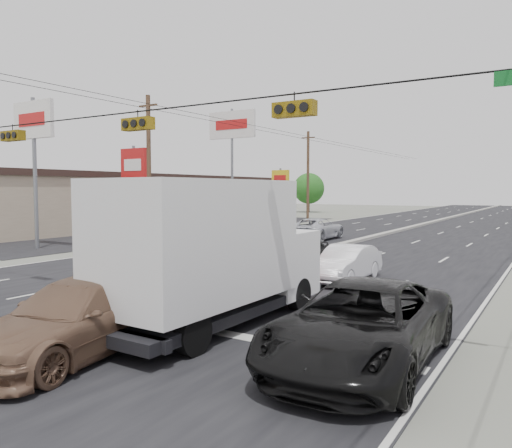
{
  "coord_description": "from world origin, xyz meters",
  "views": [
    {
      "loc": [
        11.91,
        -10.42,
        3.6
      ],
      "look_at": [
        1.38,
        6.58,
        2.2
      ],
      "focal_mm": 35.0,
      "sensor_mm": 36.0,
      "label": 1
    }
  ],
  "objects_px": {
    "pole_sign_mid": "(134,170)",
    "oncoming_near": "(183,238)",
    "tree_left_far": "(309,188)",
    "black_suv": "(362,325)",
    "red_sedan": "(281,266)",
    "pole_sign_near": "(34,131)",
    "box_truck": "(214,251)",
    "oncoming_far": "(317,229)",
    "pole_sign_billboard": "(232,132)",
    "queue_car_a": "(300,251)",
    "queue_car_b": "(346,264)",
    "pole_sign_far": "(280,182)",
    "utility_pole_left_c": "(308,176)",
    "tan_sedan": "(79,318)",
    "utility_pole_left_b": "(149,167)"
  },
  "relations": [
    {
      "from": "red_sedan",
      "to": "box_truck",
      "type": "bearing_deg",
      "value": -86.85
    },
    {
      "from": "utility_pole_left_c",
      "to": "red_sedan",
      "type": "distance_m",
      "value": 37.86
    },
    {
      "from": "utility_pole_left_b",
      "to": "oncoming_far",
      "type": "height_order",
      "value": "utility_pole_left_b"
    },
    {
      "from": "oncoming_near",
      "to": "queue_car_a",
      "type": "bearing_deg",
      "value": 179.42
    },
    {
      "from": "red_sedan",
      "to": "queue_car_a",
      "type": "bearing_deg",
      "value": 100.82
    },
    {
      "from": "pole_sign_near",
      "to": "black_suv",
      "type": "distance_m",
      "value": 25.83
    },
    {
      "from": "tree_left_far",
      "to": "black_suv",
      "type": "relative_size",
      "value": 1.02
    },
    {
      "from": "pole_sign_far",
      "to": "oncoming_far",
      "type": "distance_m",
      "value": 22.43
    },
    {
      "from": "red_sedan",
      "to": "queue_car_b",
      "type": "distance_m",
      "value": 2.73
    },
    {
      "from": "queue_car_a",
      "to": "oncoming_near",
      "type": "bearing_deg",
      "value": 173.49
    },
    {
      "from": "pole_sign_billboard",
      "to": "oncoming_near",
      "type": "bearing_deg",
      "value": -64.46
    },
    {
      "from": "queue_car_b",
      "to": "oncoming_near",
      "type": "height_order",
      "value": "oncoming_near"
    },
    {
      "from": "utility_pole_left_c",
      "to": "pole_sign_near",
      "type": "bearing_deg",
      "value": -94.47
    },
    {
      "from": "pole_sign_near",
      "to": "tan_sedan",
      "type": "height_order",
      "value": "pole_sign_near"
    },
    {
      "from": "pole_sign_billboard",
      "to": "queue_car_b",
      "type": "relative_size",
      "value": 2.61
    },
    {
      "from": "pole_sign_mid",
      "to": "tree_left_far",
      "type": "bearing_deg",
      "value": 96.79
    },
    {
      "from": "tan_sedan",
      "to": "red_sedan",
      "type": "height_order",
      "value": "tan_sedan"
    },
    {
      "from": "utility_pole_left_c",
      "to": "pole_sign_near",
      "type": "height_order",
      "value": "utility_pole_left_c"
    },
    {
      "from": "tan_sedan",
      "to": "oncoming_far",
      "type": "xyz_separation_m",
      "value": [
        -6.07,
        25.4,
        -0.04
      ]
    },
    {
      "from": "pole_sign_near",
      "to": "black_suv",
      "type": "height_order",
      "value": "pole_sign_near"
    },
    {
      "from": "pole_sign_mid",
      "to": "pole_sign_far",
      "type": "height_order",
      "value": "pole_sign_mid"
    },
    {
      "from": "black_suv",
      "to": "pole_sign_far",
      "type": "bearing_deg",
      "value": 119.05
    },
    {
      "from": "pole_sign_far",
      "to": "black_suv",
      "type": "bearing_deg",
      "value": -59.03
    },
    {
      "from": "black_suv",
      "to": "oncoming_far",
      "type": "relative_size",
      "value": 1.1
    },
    {
      "from": "pole_sign_mid",
      "to": "red_sedan",
      "type": "height_order",
      "value": "pole_sign_mid"
    },
    {
      "from": "pole_sign_near",
      "to": "oncoming_near",
      "type": "xyz_separation_m",
      "value": [
        8.3,
        3.68,
        -6.22
      ]
    },
    {
      "from": "pole_sign_near",
      "to": "tree_left_far",
      "type": "relative_size",
      "value": 1.47
    },
    {
      "from": "box_truck",
      "to": "red_sedan",
      "type": "bearing_deg",
      "value": 102.17
    },
    {
      "from": "pole_sign_far",
      "to": "tan_sedan",
      "type": "xyz_separation_m",
      "value": [
        19.0,
        -43.36,
        -3.61
      ]
    },
    {
      "from": "utility_pole_left_c",
      "to": "pole_sign_billboard",
      "type": "height_order",
      "value": "pole_sign_billboard"
    },
    {
      "from": "utility_pole_left_b",
      "to": "pole_sign_mid",
      "type": "relative_size",
      "value": 1.43
    },
    {
      "from": "pole_sign_mid",
      "to": "black_suv",
      "type": "xyz_separation_m",
      "value": [
        25.49,
        -18.8,
        -4.28
      ]
    },
    {
      "from": "pole_sign_mid",
      "to": "oncoming_near",
      "type": "xyz_separation_m",
      "value": [
        10.3,
        -6.32,
        -4.31
      ]
    },
    {
      "from": "box_truck",
      "to": "pole_sign_mid",
      "type": "bearing_deg",
      "value": 140.8
    },
    {
      "from": "utility_pole_left_c",
      "to": "tan_sedan",
      "type": "xyz_separation_m",
      "value": [
        15.5,
        -43.36,
        -4.3
      ]
    },
    {
      "from": "pole_sign_mid",
      "to": "box_truck",
      "type": "xyz_separation_m",
      "value": [
        21.1,
        -17.93,
        -3.15
      ]
    },
    {
      "from": "utility_pole_left_c",
      "to": "oncoming_near",
      "type": "height_order",
      "value": "utility_pole_left_c"
    },
    {
      "from": "pole_sign_mid",
      "to": "red_sedan",
      "type": "relative_size",
      "value": 1.56
    },
    {
      "from": "red_sedan",
      "to": "oncoming_far",
      "type": "distance_m",
      "value": 17.39
    },
    {
      "from": "pole_sign_mid",
      "to": "queue_car_a",
      "type": "bearing_deg",
      "value": -22.24
    },
    {
      "from": "box_truck",
      "to": "black_suv",
      "type": "xyz_separation_m",
      "value": [
        4.38,
        -0.87,
        -1.13
      ]
    },
    {
      "from": "box_truck",
      "to": "oncoming_far",
      "type": "distance_m",
      "value": 23.14
    },
    {
      "from": "red_sedan",
      "to": "queue_car_b",
      "type": "relative_size",
      "value": 1.06
    },
    {
      "from": "tree_left_far",
      "to": "oncoming_near",
      "type": "bearing_deg",
      "value": -72.43
    },
    {
      "from": "utility_pole_left_c",
      "to": "oncoming_far",
      "type": "relative_size",
      "value": 1.82
    },
    {
      "from": "tree_left_far",
      "to": "pole_sign_near",
      "type": "bearing_deg",
      "value": -82.33
    },
    {
      "from": "black_suv",
      "to": "oncoming_far",
      "type": "xyz_separation_m",
      "value": [
        -11.56,
        22.84,
        -0.07
      ]
    },
    {
      "from": "pole_sign_mid",
      "to": "red_sedan",
      "type": "xyz_separation_m",
      "value": [
        20.0,
        -12.26,
        -4.38
      ]
    },
    {
      "from": "box_truck",
      "to": "oncoming_far",
      "type": "relative_size",
      "value": 1.39
    },
    {
      "from": "tree_left_far",
      "to": "queue_car_a",
      "type": "distance_m",
      "value": 54.86
    }
  ]
}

